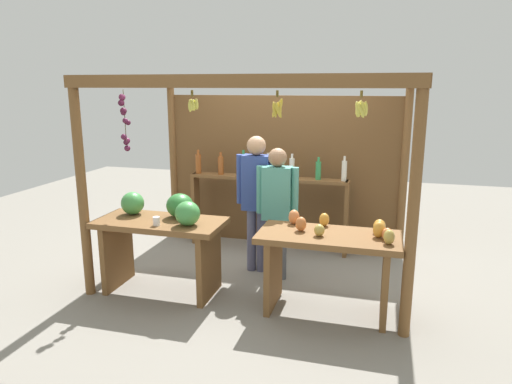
% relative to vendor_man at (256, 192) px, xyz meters
% --- Properties ---
extents(ground_plane, '(12.00, 12.00, 0.00)m').
position_rel_vendor_man_xyz_m(ground_plane, '(0.06, -0.02, -0.98)').
color(ground_plane, gray).
rests_on(ground_plane, ground).
extents(market_stall, '(3.35, 2.26, 2.29)m').
position_rel_vendor_man_xyz_m(market_stall, '(0.06, 0.48, 0.37)').
color(market_stall, brown).
rests_on(market_stall, ground).
extents(fruit_counter_left, '(1.36, 0.69, 1.06)m').
position_rel_vendor_man_xyz_m(fruit_counter_left, '(-0.81, -0.80, -0.28)').
color(fruit_counter_left, brown).
rests_on(fruit_counter_left, ground).
extents(fruit_counter_right, '(1.36, 0.64, 0.96)m').
position_rel_vendor_man_xyz_m(fruit_counter_right, '(0.96, -0.82, -0.37)').
color(fruit_counter_right, brown).
rests_on(fruit_counter_right, ground).
extents(bottle_shelf_unit, '(2.15, 0.22, 1.35)m').
position_rel_vendor_man_xyz_m(bottle_shelf_unit, '(-0.08, 0.79, -0.16)').
color(bottle_shelf_unit, brown).
rests_on(bottle_shelf_unit, ground).
extents(vendor_man, '(0.48, 0.22, 1.63)m').
position_rel_vendor_man_xyz_m(vendor_man, '(0.00, 0.00, 0.00)').
color(vendor_man, slate).
rests_on(vendor_man, ground).
extents(vendor_woman, '(0.48, 0.21, 1.52)m').
position_rel_vendor_man_xyz_m(vendor_woman, '(0.29, -0.16, -0.07)').
color(vendor_woman, '#4C4E53').
rests_on(vendor_woman, ground).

